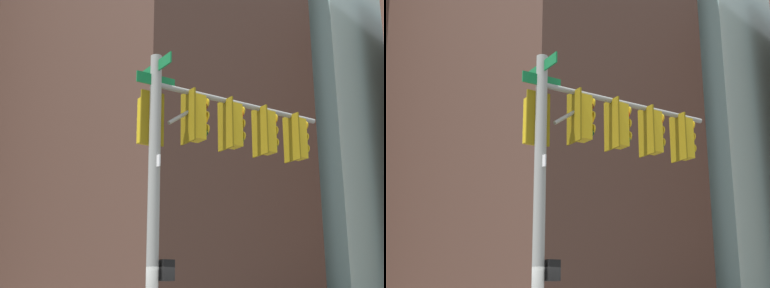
{
  "view_description": "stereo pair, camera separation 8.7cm",
  "coord_description": "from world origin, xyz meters",
  "views": [
    {
      "loc": [
        7.56,
        -7.38,
        1.93
      ],
      "look_at": [
        0.08,
        0.81,
        5.08
      ],
      "focal_mm": 50.95,
      "sensor_mm": 36.0,
      "label": 1
    },
    {
      "loc": [
        7.63,
        -7.33,
        1.93
      ],
      "look_at": [
        0.08,
        0.81,
        5.08
      ],
      "focal_mm": 50.95,
      "sensor_mm": 36.0,
      "label": 2
    }
  ],
  "objects": [
    {
      "name": "building_brick_nearside",
      "position": [
        -26.95,
        23.91,
        20.22
      ],
      "size": [
        23.5,
        19.9,
        40.45
      ],
      "primitive_type": "cube",
      "color": "#4C3328",
      "rests_on": "ground_plane"
    },
    {
      "name": "signal_pole_assembly",
      "position": [
        0.15,
        1.26,
        4.96
      ],
      "size": [
        1.86,
        4.87,
        6.88
      ],
      "rotation": [
        0.0,
        0.0,
        1.31
      ],
      "color": "gray",
      "rests_on": "ground_plane"
    },
    {
      "name": "building_glass_tower",
      "position": [
        -26.92,
        51.07,
        37.45
      ],
      "size": [
        25.51,
        30.0,
        74.9
      ],
      "primitive_type": "cube",
      "color": "#9EC6C1",
      "rests_on": "ground_plane"
    }
  ]
}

